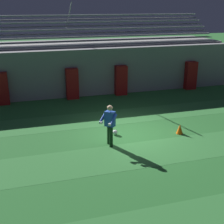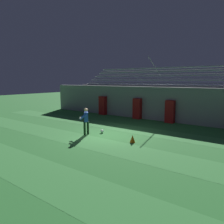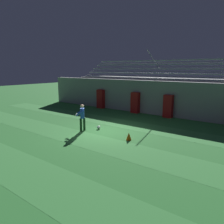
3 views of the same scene
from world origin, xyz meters
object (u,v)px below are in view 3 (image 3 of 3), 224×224
object	(u,v)px
padding_pillar_gate_right	(168,106)
goalkeeper	(82,116)
traffic_cone	(129,136)
padding_pillar_far_left	(101,99)
soccer_ball	(99,127)
padding_pillar_gate_left	(135,103)

from	to	relation	value
padding_pillar_gate_right	goalkeeper	world-z (taller)	padding_pillar_gate_right
goalkeeper	traffic_cone	xyz separation A→B (m)	(3.23, 0.27, -0.74)
padding_pillar_gate_right	padding_pillar_far_left	distance (m)	6.89
padding_pillar_gate_right	traffic_cone	size ratio (longest dim) A/B	4.26
goalkeeper	soccer_ball	bearing A→B (deg)	61.65
padding_pillar_gate_right	traffic_cone	world-z (taller)	padding_pillar_gate_right
soccer_ball	padding_pillar_gate_right	bearing A→B (deg)	69.67
padding_pillar_gate_left	padding_pillar_far_left	xyz separation A→B (m)	(-3.90, 0.00, 0.00)
padding_pillar_gate_left	traffic_cone	bearing A→B (deg)	-61.34
padding_pillar_gate_left	goalkeeper	bearing A→B (deg)	-87.26
soccer_ball	padding_pillar_gate_left	bearing A→B (deg)	98.14
padding_pillar_gate_right	padding_pillar_far_left	size ratio (longest dim) A/B	1.00
traffic_cone	goalkeeper	bearing A→B (deg)	-175.20
padding_pillar_far_left	soccer_ball	size ratio (longest dim) A/B	8.13
traffic_cone	soccer_ball	bearing A→B (deg)	166.10
padding_pillar_gate_right	goalkeeper	xyz separation A→B (m)	(-2.67, -6.77, 0.06)
padding_pillar_far_left	padding_pillar_gate_right	bearing A→B (deg)	0.00
padding_pillar_gate_right	goalkeeper	bearing A→B (deg)	-111.51
padding_pillar_gate_right	soccer_ball	size ratio (longest dim) A/B	8.13
padding_pillar_gate_left	traffic_cone	size ratio (longest dim) A/B	4.26
soccer_ball	goalkeeper	bearing A→B (deg)	-118.35
padding_pillar_gate_left	padding_pillar_far_left	bearing A→B (deg)	180.00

